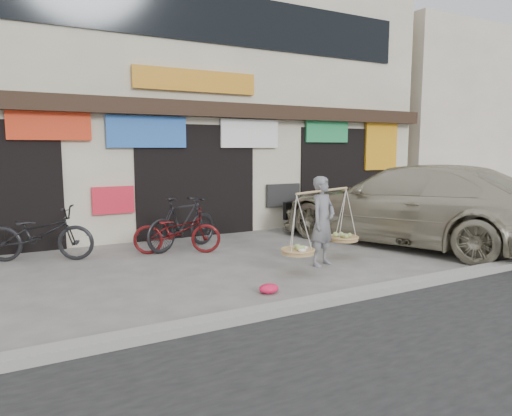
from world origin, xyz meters
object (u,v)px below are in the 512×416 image
bike_1 (183,223)px  bike_2 (177,231)px  bike_0 (40,234)px  street_vendor (323,225)px  suv (410,204)px

bike_1 → bike_2: size_ratio=1.07×
bike_0 → bike_2: size_ratio=1.14×
bike_0 → bike_1: 2.75m
bike_1 → street_vendor: bearing=-166.3°
street_vendor → bike_1: bearing=104.9°
street_vendor → bike_0: size_ratio=0.99×
bike_2 → street_vendor: bearing=-115.2°
bike_1 → suv: bearing=-133.3°
bike_0 → suv: size_ratio=0.30×
bike_0 → suv: (7.42, -2.15, 0.37)m
bike_2 → suv: suv is taller
suv → bike_1: bearing=-40.9°
bike_2 → suv: bearing=-85.4°
suv → bike_2: bearing=-36.3°
suv → street_vendor: bearing=-6.4°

